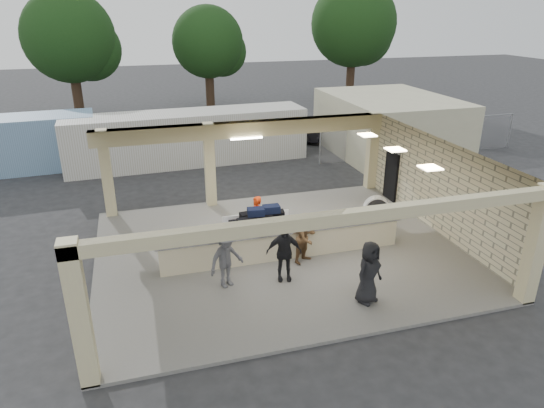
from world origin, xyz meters
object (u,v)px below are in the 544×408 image
object	(u,v)px
car_white_a	(318,129)
container_white	(188,138)
car_dark	(285,129)
luggage_cart	(260,225)
car_white_b	(370,125)
passenger_b	(284,252)
passenger_d	(369,272)
baggage_counter	(283,243)
baggage_handler	(256,219)
drum_fan	(376,209)
passenger_c	(226,259)
passenger_a	(306,238)

from	to	relation	value
car_white_a	container_white	distance (m)	8.80
car_dark	luggage_cart	bearing A→B (deg)	-170.52
car_white_b	passenger_b	bearing A→B (deg)	143.29
car_dark	passenger_d	bearing A→B (deg)	-159.86
baggage_counter	passenger_d	world-z (taller)	passenger_d
baggage_counter	baggage_handler	distance (m)	1.51
car_dark	car_white_a	bearing A→B (deg)	-64.66
passenger_d	baggage_counter	bearing A→B (deg)	89.36
luggage_cart	drum_fan	distance (m)	4.75
car_white_a	luggage_cart	bearing A→B (deg)	171.62
car_dark	container_white	world-z (taller)	container_white
passenger_d	car_white_b	bearing A→B (deg)	37.19
passenger_b	passenger_c	size ratio (longest dim) A/B	1.01
passenger_a	passenger_c	distance (m)	2.84
car_dark	drum_fan	bearing A→B (deg)	-151.70
passenger_d	car_white_b	size ratio (longest dim) A/B	0.42
luggage_cart	car_white_a	distance (m)	15.21
car_white_b	container_white	size ratio (longest dim) A/B	0.35
passenger_c	car_dark	bearing A→B (deg)	39.61
passenger_d	car_dark	distance (m)	18.00
luggage_cart	passenger_d	distance (m)	4.61
passenger_c	container_white	world-z (taller)	container_white
passenger_a	car_dark	world-z (taller)	passenger_a
passenger_a	car_white_b	xyz separation A→B (m)	(9.72, 14.77, -0.25)
passenger_b	passenger_c	bearing A→B (deg)	-173.16
passenger_a	car_white_b	world-z (taller)	passenger_a
container_white	passenger_b	bearing A→B (deg)	-87.36
luggage_cart	passenger_d	bearing A→B (deg)	-64.52
car_dark	baggage_handler	bearing A→B (deg)	-171.21
container_white	car_dark	bearing A→B (deg)	21.73
car_dark	car_white_b	bearing A→B (deg)	-62.61
drum_fan	car_white_b	xyz separation A→B (m)	(6.12, 12.66, 0.02)
drum_fan	passenger_d	xyz separation A→B (m)	(-2.73, -4.76, 0.34)
passenger_b	passenger_c	xyz separation A→B (m)	(-1.71, 0.11, -0.01)
passenger_c	passenger_d	bearing A→B (deg)	-54.71
luggage_cart	car_dark	distance (m)	14.51
drum_fan	car_dark	size ratio (longest dim) A/B	0.24
passenger_a	passenger_b	distance (m)	1.34
passenger_a	passenger_b	size ratio (longest dim) A/B	0.93
passenger_b	car_white_a	distance (m)	17.31
baggage_handler	passenger_c	distance (m)	3.06
car_white_a	passenger_a	bearing A→B (deg)	177.69
passenger_d	container_white	xyz separation A→B (m)	(-3.08, 14.87, 0.34)
luggage_cart	baggage_handler	size ratio (longest dim) A/B	1.44
car_white_b	passenger_d	bearing A→B (deg)	150.83
drum_fan	car_dark	world-z (taller)	car_dark
passenger_b	car_white_b	size ratio (longest dim) A/B	0.42
car_dark	passenger_a	bearing A→B (deg)	-164.71
car_white_b	baggage_handler	bearing A→B (deg)	137.65
container_white	car_white_a	bearing A→B (deg)	15.04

